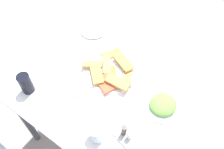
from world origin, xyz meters
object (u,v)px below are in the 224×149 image
object	(u,v)px
paper_napkin	(66,90)
spoon	(64,92)
dining_table	(112,91)
drinking_glass	(97,133)
fork	(68,88)
salad_plate_rice	(93,31)
condiment_caddy	(127,134)
pide_platter	(112,70)
salad_plate_greens	(163,105)
soda_can	(26,83)

from	to	relation	value
paper_napkin	spoon	xyz separation A→B (m)	(0.00, 0.02, 0.00)
dining_table	spoon	xyz separation A→B (m)	(0.17, 0.20, 0.09)
drinking_glass	fork	distance (m)	0.32
salad_plate_rice	drinking_glass	distance (m)	0.71
dining_table	paper_napkin	xyz separation A→B (m)	(0.17, 0.19, 0.08)
fork	condiment_caddy	bearing A→B (deg)	153.95
dining_table	salad_plate_rice	bearing A→B (deg)	-37.23
pide_platter	spoon	bearing A→B (deg)	64.13
paper_napkin	salad_plate_rice	bearing A→B (deg)	-70.26
salad_plate_greens	pide_platter	bearing A→B (deg)	-5.41
salad_plate_greens	paper_napkin	world-z (taller)	salad_plate_greens
pide_platter	condiment_caddy	world-z (taller)	condiment_caddy
salad_plate_rice	condiment_caddy	xyz separation A→B (m)	(-0.56, 0.46, 0.01)
dining_table	paper_napkin	size ratio (longest dim) A/B	8.26
soda_can	salad_plate_rice	bearing A→B (deg)	-91.03
soda_can	spoon	bearing A→B (deg)	-150.26
soda_can	paper_napkin	distance (m)	0.21
soda_can	drinking_glass	size ratio (longest dim) A/B	1.39
pide_platter	salad_plate_greens	xyz separation A→B (m)	(-0.34, 0.03, 0.00)
salad_plate_greens	spoon	distance (m)	0.53
dining_table	pide_platter	size ratio (longest dim) A/B	3.20
spoon	salad_plate_rice	bearing A→B (deg)	-92.09
salad_plate_greens	fork	distance (m)	0.51
drinking_glass	condiment_caddy	xyz separation A→B (m)	(-0.11, -0.08, -0.02)
soda_can	paper_napkin	size ratio (longest dim) A/B	0.97
soda_can	spoon	xyz separation A→B (m)	(-0.17, -0.09, -0.06)
spoon	soda_can	bearing A→B (deg)	8.63
condiment_caddy	paper_napkin	bearing A→B (deg)	-3.49
spoon	drinking_glass	bearing A→B (deg)	142.18
dining_table	soda_can	xyz separation A→B (m)	(0.34, 0.30, 0.14)
fork	soda_can	bearing A→B (deg)	18.19
spoon	condiment_caddy	xyz separation A→B (m)	(-0.41, 0.01, 0.02)
soda_can	fork	distance (m)	0.22
fork	salad_plate_greens	bearing A→B (deg)	-177.48
salad_plate_greens	condiment_caddy	world-z (taller)	condiment_caddy
salad_plate_rice	spoon	bearing A→B (deg)	109.01
salad_plate_greens	paper_napkin	size ratio (longest dim) A/B	1.58
spoon	condiment_caddy	bearing A→B (deg)	157.93
pide_platter	spoon	distance (m)	0.29
spoon	fork	bearing A→B (deg)	-111.10
dining_table	drinking_glass	distance (m)	0.34
dining_table	fork	bearing A→B (deg)	43.95
pide_platter	soda_can	size ratio (longest dim) A/B	2.67
salad_plate_greens	salad_plate_rice	xyz separation A→B (m)	(0.63, -0.22, -0.00)
pide_platter	salad_plate_rice	xyz separation A→B (m)	(0.28, -0.19, 0.00)
drinking_glass	dining_table	bearing A→B (deg)	-67.36
fork	spoon	bearing A→B (deg)	69.96
drinking_glass	pide_platter	bearing A→B (deg)	-64.67
dining_table	salad_plate_rice	distance (m)	0.43
salad_plate_greens	fork	bearing A→B (deg)	22.55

